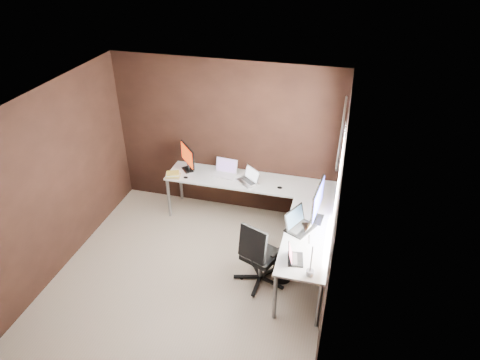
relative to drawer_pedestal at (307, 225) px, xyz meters
The scene contains 15 objects.
room 1.82m from the drawer_pedestal, 135.13° to the right, with size 3.60×3.60×2.50m.
desk 0.71m from the drawer_pedestal, 169.36° to the right, with size 2.65×2.25×0.73m.
drawer_pedestal is the anchor object (origin of this frame).
monitor_left 2.15m from the drawer_pedestal, 168.37° to the left, with size 0.35×0.38×0.43m.
monitor_right 0.85m from the drawer_pedestal, 71.91° to the right, with size 0.18×0.65×0.53m.
laptop_white 1.53m from the drawer_pedestal, 162.54° to the left, with size 0.38×0.28×0.24m.
laptop_silver 1.12m from the drawer_pedestal, 162.45° to the left, with size 0.39×0.38×0.22m.
laptop_black_big 0.81m from the drawer_pedestal, 96.17° to the right, with size 0.43×0.48×0.26m.
laptop_black_small 1.37m from the drawer_pedestal, 91.64° to the right, with size 0.22×0.28×0.18m.
book_stack 2.21m from the drawer_pedestal, behind, with size 0.25×0.23×0.07m.
mouse_left 2.00m from the drawer_pedestal, behind, with size 0.08×0.05×0.03m, color black.
mouse_corner 0.69m from the drawer_pedestal, 154.09° to the left, with size 0.08×0.05×0.03m, color black.
desk_lamp 1.65m from the drawer_pedestal, 85.34° to the right, with size 0.20×0.24×0.65m.
office_chair 1.11m from the drawer_pedestal, 117.02° to the right, with size 0.55×0.58×0.98m.
wastebasket 0.91m from the drawer_pedestal, 103.64° to the right, with size 0.25×0.25×0.29m, color black.
Camera 1 is at (1.75, -4.01, 4.20)m, focal length 32.00 mm.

